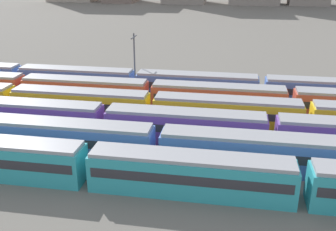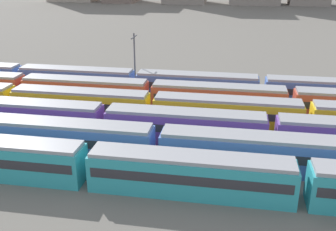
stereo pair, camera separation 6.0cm
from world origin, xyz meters
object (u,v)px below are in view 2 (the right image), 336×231
(train_track_5, at_px, (262,89))
(train_track_2, at_px, (105,121))
(train_track_1, at_px, (252,152))
(train_track_4, at_px, (218,98))
(train_track_3, at_px, (152,108))
(train_track_0, at_px, (87,165))
(catenary_pole_3, at_px, (135,58))

(train_track_5, bearing_deg, train_track_2, -140.05)
(train_track_1, distance_m, train_track_2, 17.48)
(train_track_4, xyz_separation_m, train_track_5, (6.04, 5.20, 0.00))
(train_track_4, height_order, train_track_5, same)
(train_track_3, bearing_deg, train_track_1, -40.45)
(train_track_0, distance_m, catenary_pole_3, 29.52)
(train_track_3, height_order, train_track_5, same)
(train_track_4, height_order, catenary_pole_3, catenary_pole_3)
(train_track_1, xyz_separation_m, train_track_4, (-4.10, 15.60, 0.00))
(train_track_5, bearing_deg, catenary_pole_3, 170.72)
(catenary_pole_3, bearing_deg, train_track_4, -31.60)
(train_track_0, relative_size, train_track_1, 0.80)
(train_track_3, bearing_deg, train_track_0, -99.78)
(train_track_0, relative_size, catenary_pole_3, 8.46)
(train_track_4, bearing_deg, train_track_2, -140.44)
(train_track_3, relative_size, train_track_5, 0.66)
(train_track_5, relative_size, catenary_pole_3, 12.74)
(train_track_1, height_order, train_track_5, same)
(train_track_0, xyz_separation_m, train_track_4, (10.79, 20.80, 0.00))
(train_track_1, relative_size, train_track_5, 0.83)
(train_track_0, distance_m, train_track_1, 15.77)
(train_track_2, bearing_deg, train_track_1, -17.31)
(train_track_1, bearing_deg, train_track_3, 139.55)
(train_track_2, distance_m, catenary_pole_3, 19.10)
(train_track_4, bearing_deg, train_track_1, -75.29)
(train_track_1, relative_size, train_track_2, 1.25)
(train_track_2, bearing_deg, catenary_pole_3, 93.35)
(train_track_1, bearing_deg, train_track_2, 162.69)
(train_track_2, bearing_deg, train_track_0, -80.18)
(train_track_3, relative_size, catenary_pole_3, 8.46)
(train_track_0, distance_m, train_track_5, 30.97)
(train_track_0, bearing_deg, train_track_2, 99.82)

